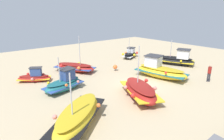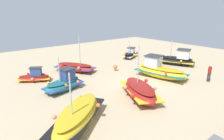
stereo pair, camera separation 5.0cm
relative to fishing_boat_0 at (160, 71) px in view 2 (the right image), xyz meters
The scene contains 11 objects.
ground_plane 3.56m from the fishing_boat_0, ahead, with size 48.63×48.63×0.00m, color tan.
fishing_boat_0 is the anchor object (origin of this frame).
fishing_boat_1 9.68m from the fishing_boat_0, 18.75° to the right, with size 3.83×2.15×3.05m.
fishing_boat_2 9.38m from the fishing_boat_0, 51.45° to the right, with size 3.93×4.97×4.10m.
fishing_boat_3 12.57m from the fishing_boat_0, 33.69° to the right, with size 3.24×2.60×1.46m.
fishing_boat_4 9.03m from the fishing_boat_0, 114.51° to the right, with size 3.60×2.63×2.96m.
fishing_boat_5 11.15m from the fishing_boat_0, 12.20° to the left, with size 5.32×4.64×3.62m.
fishing_boat_6 5.56m from the fishing_boat_0, 21.41° to the left, with size 3.65×4.98×4.16m.
fishing_boat_7 5.91m from the fishing_boat_0, 163.16° to the right, with size 3.52×4.97×3.14m.
person_walking 4.63m from the fishing_boat_0, 125.47° to the left, with size 0.32×0.32×1.71m.
mooring_buoy_0 5.13m from the fishing_boat_0, 65.52° to the right, with size 0.51×0.51×0.71m.
Camera 2 is at (12.17, 11.09, 6.68)m, focal length 30.68 mm.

